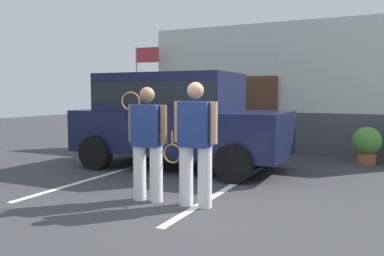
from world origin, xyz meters
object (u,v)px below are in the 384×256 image
(flag_pole, at_px, (142,77))
(parked_suv, at_px, (176,115))
(tennis_player_woman, at_px, (195,143))
(tennis_player_man, at_px, (147,142))
(potted_plant_by_porch, at_px, (367,143))

(flag_pole, bearing_deg, parked_suv, -46.08)
(parked_suv, relative_size, flag_pole, 1.52)
(parked_suv, distance_m, tennis_player_woman, 3.08)
(tennis_player_man, xyz_separation_m, flag_pole, (-3.59, 5.39, 1.22))
(potted_plant_by_porch, bearing_deg, flag_pole, 175.24)
(potted_plant_by_porch, bearing_deg, tennis_player_man, -120.38)
(tennis_player_man, distance_m, potted_plant_by_porch, 5.65)
(tennis_player_man, bearing_deg, potted_plant_by_porch, -124.45)
(potted_plant_by_porch, height_order, flag_pole, flag_pole)
(parked_suv, height_order, tennis_player_man, parked_suv)
(parked_suv, height_order, flag_pole, flag_pole)
(parked_suv, xyz_separation_m, potted_plant_by_porch, (3.75, 2.25, -0.67))
(parked_suv, height_order, potted_plant_by_porch, parked_suv)
(parked_suv, relative_size, tennis_player_man, 2.70)
(tennis_player_woman, bearing_deg, tennis_player_man, 1.07)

